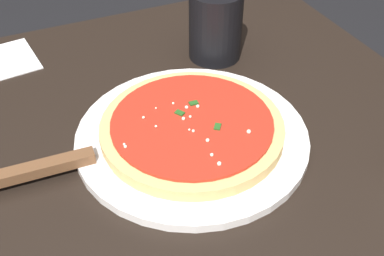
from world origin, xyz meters
TOP-DOWN VIEW (x-y plane):
  - restaurant_table at (0.00, 0.00)m, footprint 0.85×0.75m
  - serving_plate at (-0.05, 0.01)m, footprint 0.30×0.30m
  - pizza at (-0.05, 0.01)m, footprint 0.24×0.24m
  - pizza_server at (0.10, -0.00)m, footprint 0.22×0.07m
  - cup_tall_drink at (-0.17, -0.17)m, footprint 0.08×0.08m

SIDE VIEW (x-z plane):
  - restaurant_table at x=0.00m, z-range 0.22..0.99m
  - serving_plate at x=-0.05m, z-range 0.77..0.79m
  - pizza_server at x=0.10m, z-range 0.78..0.80m
  - pizza at x=-0.05m, z-range 0.78..0.81m
  - cup_tall_drink at x=-0.17m, z-range 0.77..0.89m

